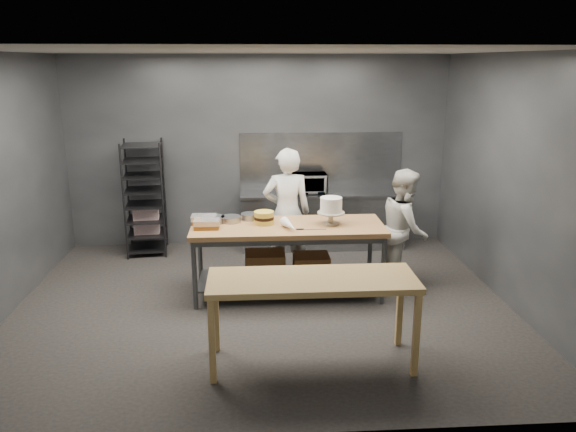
# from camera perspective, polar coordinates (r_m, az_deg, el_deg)

# --- Properties ---
(ground) EXTENTS (6.00, 6.00, 0.00)m
(ground) POSITION_cam_1_polar(r_m,az_deg,el_deg) (6.99, -2.53, -8.98)
(ground) COLOR black
(ground) RESTS_ON ground
(back_wall) EXTENTS (6.00, 0.04, 3.00)m
(back_wall) POSITION_cam_1_polar(r_m,az_deg,el_deg) (8.97, -3.02, 6.53)
(back_wall) COLOR #4C4F54
(back_wall) RESTS_ON ground
(work_table) EXTENTS (2.40, 0.90, 0.92)m
(work_table) POSITION_cam_1_polar(r_m,az_deg,el_deg) (7.10, -0.15, -3.61)
(work_table) COLOR olive
(work_table) RESTS_ON ground
(near_counter) EXTENTS (2.00, 0.70, 0.90)m
(near_counter) POSITION_cam_1_polar(r_m,az_deg,el_deg) (5.42, 2.48, -7.13)
(near_counter) COLOR olive
(near_counter) RESTS_ON ground
(back_counter) EXTENTS (2.60, 0.60, 0.90)m
(back_counter) POSITION_cam_1_polar(r_m,az_deg,el_deg) (8.96, 3.51, -0.37)
(back_counter) COLOR slate
(back_counter) RESTS_ON ground
(splashback_panel) EXTENTS (2.60, 0.02, 0.90)m
(splashback_panel) POSITION_cam_1_polar(r_m,az_deg,el_deg) (9.05, 3.37, 5.63)
(splashback_panel) COLOR slate
(splashback_panel) RESTS_ON back_counter
(speed_rack) EXTENTS (0.67, 0.71, 1.75)m
(speed_rack) POSITION_cam_1_polar(r_m,az_deg,el_deg) (8.86, -14.32, 1.69)
(speed_rack) COLOR black
(speed_rack) RESTS_ON ground
(chef_behind) EXTENTS (0.67, 0.45, 1.79)m
(chef_behind) POSITION_cam_1_polar(r_m,az_deg,el_deg) (7.64, -0.11, 0.31)
(chef_behind) COLOR white
(chef_behind) RESTS_ON ground
(chef_right) EXTENTS (0.73, 0.87, 1.57)m
(chef_right) POSITION_cam_1_polar(r_m,az_deg,el_deg) (7.47, 11.75, -1.25)
(chef_right) COLOR silver
(chef_right) RESTS_ON ground
(microwave) EXTENTS (0.54, 0.37, 0.30)m
(microwave) POSITION_cam_1_polar(r_m,az_deg,el_deg) (8.79, 2.16, 3.36)
(microwave) COLOR black
(microwave) RESTS_ON back_counter
(frosted_cake_stand) EXTENTS (0.34, 0.34, 0.35)m
(frosted_cake_stand) POSITION_cam_1_polar(r_m,az_deg,el_deg) (6.98, 4.40, 0.92)
(frosted_cake_stand) COLOR #B2A68E
(frosted_cake_stand) RESTS_ON work_table
(layer_cake) EXTENTS (0.25, 0.25, 0.16)m
(layer_cake) POSITION_cam_1_polar(r_m,az_deg,el_deg) (7.03, -2.45, -0.17)
(layer_cake) COLOR gold
(layer_cake) RESTS_ON work_table
(cake_pans) EXTENTS (0.74, 0.38, 0.07)m
(cake_pans) POSITION_cam_1_polar(r_m,az_deg,el_deg) (7.18, -5.98, -0.25)
(cake_pans) COLOR gray
(cake_pans) RESTS_ON work_table
(piping_bag) EXTENTS (0.22, 0.40, 0.12)m
(piping_bag) POSITION_cam_1_polar(r_m,az_deg,el_deg) (6.76, 0.16, -0.96)
(piping_bag) COLOR white
(piping_bag) RESTS_ON work_table
(offset_spatula) EXTENTS (0.36, 0.02, 0.02)m
(offset_spatula) POSITION_cam_1_polar(r_m,az_deg,el_deg) (6.80, 1.97, -1.36)
(offset_spatula) COLOR slate
(offset_spatula) RESTS_ON work_table
(pastry_clamshells) EXTENTS (0.36, 0.42, 0.11)m
(pastry_clamshells) POSITION_cam_1_polar(r_m,az_deg,el_deg) (7.01, -8.41, -0.57)
(pastry_clamshells) COLOR #90541C
(pastry_clamshells) RESTS_ON work_table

